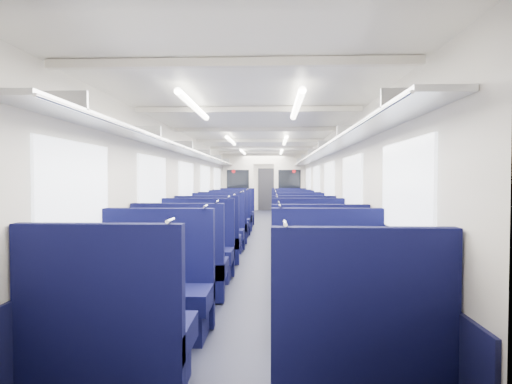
% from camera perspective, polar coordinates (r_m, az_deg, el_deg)
% --- Properties ---
extents(floor, '(2.80, 18.00, 0.01)m').
position_cam_1_polar(floor, '(11.10, 0.71, -5.91)').
color(floor, black).
rests_on(floor, ground).
extents(ceiling, '(2.80, 18.00, 0.01)m').
position_cam_1_polar(ceiling, '(11.04, 0.71, 6.27)').
color(ceiling, white).
rests_on(ceiling, wall_left).
extents(wall_left, '(0.02, 18.00, 2.35)m').
position_cam_1_polar(wall_left, '(11.13, -6.51, 0.17)').
color(wall_left, beige).
rests_on(wall_left, floor).
extents(dado_left, '(0.03, 17.90, 0.70)m').
position_cam_1_polar(dado_left, '(11.18, -6.42, -4.06)').
color(dado_left, black).
rests_on(dado_left, floor).
extents(wall_right, '(0.02, 18.00, 2.35)m').
position_cam_1_polar(wall_right, '(11.06, 7.98, 0.15)').
color(wall_right, beige).
rests_on(wall_right, floor).
extents(dado_right, '(0.03, 17.90, 0.70)m').
position_cam_1_polar(dado_right, '(11.11, 7.89, -4.10)').
color(dado_right, black).
rests_on(dado_right, floor).
extents(wall_far, '(2.80, 0.02, 2.35)m').
position_cam_1_polar(wall_far, '(20.00, 1.38, 0.87)').
color(wall_far, beige).
rests_on(wall_far, floor).
extents(luggage_rack_left, '(0.36, 17.40, 0.18)m').
position_cam_1_polar(luggage_rack_left, '(11.11, -5.57, 4.28)').
color(luggage_rack_left, '#B2B5BA').
rests_on(luggage_rack_left, wall_left).
extents(luggage_rack_right, '(0.36, 17.40, 0.18)m').
position_cam_1_polar(luggage_rack_right, '(11.05, 7.03, 4.29)').
color(luggage_rack_right, '#B2B5BA').
rests_on(luggage_rack_right, wall_right).
extents(windows, '(2.78, 15.60, 0.75)m').
position_cam_1_polar(windows, '(10.55, 0.65, 1.42)').
color(windows, white).
rests_on(windows, wall_left).
extents(ceiling_fittings, '(2.70, 16.06, 0.11)m').
position_cam_1_polar(ceiling_fittings, '(10.77, 0.68, 6.06)').
color(ceiling_fittings, beige).
rests_on(ceiling_fittings, ceiling).
extents(end_door, '(0.75, 0.06, 2.00)m').
position_cam_1_polar(end_door, '(19.95, 1.38, 0.37)').
color(end_door, black).
rests_on(end_door, floor).
extents(bulkhead, '(2.80, 0.10, 2.35)m').
position_cam_1_polar(bulkhead, '(14.25, 1.05, 0.75)').
color(bulkhead, beige).
rests_on(bulkhead, floor).
extents(seat_0, '(1.10, 0.61, 1.23)m').
position_cam_1_polar(seat_0, '(3.20, -19.40, -18.49)').
color(seat_0, '#0C0E3B').
rests_on(seat_0, floor).
extents(seat_1, '(1.10, 0.61, 1.23)m').
position_cam_1_polar(seat_1, '(2.92, 13.67, -20.47)').
color(seat_1, '#0C0E3B').
rests_on(seat_1, floor).
extents(seat_2, '(1.10, 0.61, 1.23)m').
position_cam_1_polar(seat_2, '(4.20, -13.65, -13.49)').
color(seat_2, '#0C0E3B').
rests_on(seat_2, floor).
extents(seat_3, '(1.10, 0.61, 1.23)m').
position_cam_1_polar(seat_3, '(4.16, 9.92, -13.62)').
color(seat_3, '#0C0E3B').
rests_on(seat_3, floor).
extents(seat_4, '(1.10, 0.61, 1.23)m').
position_cam_1_polar(seat_4, '(5.29, -10.19, -10.30)').
color(seat_4, '#0C0E3B').
rests_on(seat_4, floor).
extents(seat_5, '(1.10, 0.61, 1.23)m').
position_cam_1_polar(seat_5, '(5.05, 8.48, -10.86)').
color(seat_5, '#0C0E3B').
rests_on(seat_5, floor).
extents(seat_6, '(1.10, 0.61, 1.23)m').
position_cam_1_polar(seat_6, '(6.29, -8.14, -8.36)').
color(seat_6, '#0C0E3B').
rests_on(seat_6, floor).
extents(seat_7, '(1.10, 0.61, 1.23)m').
position_cam_1_polar(seat_7, '(6.28, 7.22, -8.37)').
color(seat_7, '#0C0E3B').
rests_on(seat_7, floor).
extents(seat_8, '(1.10, 0.61, 1.23)m').
position_cam_1_polar(seat_8, '(7.44, -6.49, -6.78)').
color(seat_8, '#0C0E3B').
rests_on(seat_8, floor).
extents(seat_9, '(1.10, 0.61, 1.23)m').
position_cam_1_polar(seat_9, '(7.50, 6.38, -6.71)').
color(seat_9, '#0C0E3B').
rests_on(seat_9, floor).
extents(seat_10, '(1.10, 0.61, 1.23)m').
position_cam_1_polar(seat_10, '(8.62, -5.27, -5.60)').
color(seat_10, '#0C0E3B').
rests_on(seat_10, floor).
extents(seat_11, '(1.10, 0.61, 1.23)m').
position_cam_1_polar(seat_11, '(8.65, 5.82, -5.58)').
color(seat_11, '#0C0E3B').
rests_on(seat_11, floor).
extents(seat_12, '(1.10, 0.61, 1.23)m').
position_cam_1_polar(seat_12, '(9.68, -4.45, -4.79)').
color(seat_12, '#0C0E3B').
rests_on(seat_12, floor).
extents(seat_13, '(1.10, 0.61, 1.23)m').
position_cam_1_polar(seat_13, '(9.67, 5.43, -4.80)').
color(seat_13, '#0C0E3B').
rests_on(seat_13, floor).
extents(seat_14, '(1.10, 0.61, 1.23)m').
position_cam_1_polar(seat_14, '(10.84, -3.73, -4.09)').
color(seat_14, '#0C0E3B').
rests_on(seat_14, floor).
extents(seat_15, '(1.10, 0.61, 1.23)m').
position_cam_1_polar(seat_15, '(10.74, 5.11, -4.15)').
color(seat_15, '#0C0E3B').
rests_on(seat_15, floor).
extents(seat_16, '(1.10, 0.61, 1.23)m').
position_cam_1_polar(seat_16, '(11.93, -3.18, -3.56)').
color(seat_16, '#0C0E3B').
rests_on(seat_16, floor).
extents(seat_17, '(1.10, 0.61, 1.23)m').
position_cam_1_polar(seat_17, '(12.05, 4.79, -3.51)').
color(seat_17, '#0C0E3B').
rests_on(seat_17, floor).
extents(seat_18, '(1.10, 0.61, 1.23)m').
position_cam_1_polar(seat_18, '(13.25, -2.64, -3.03)').
color(seat_18, '#0C0E3B').
rests_on(seat_18, floor).
extents(seat_19, '(1.10, 0.61, 1.23)m').
position_cam_1_polar(seat_19, '(13.21, 4.56, -3.05)').
color(seat_19, '#0C0E3B').
rests_on(seat_19, floor).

